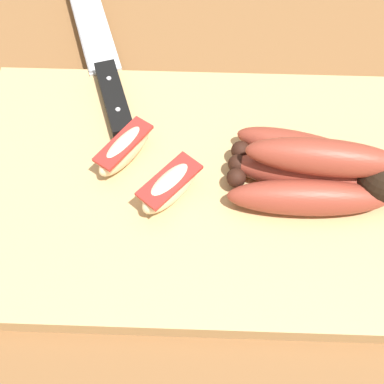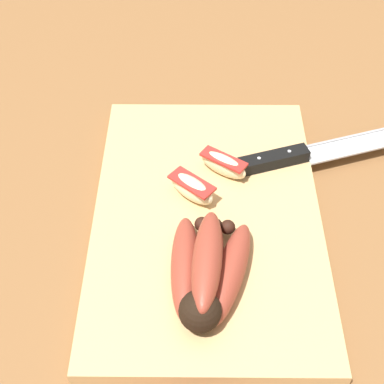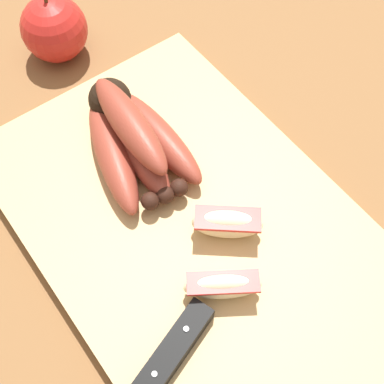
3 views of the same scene
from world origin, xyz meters
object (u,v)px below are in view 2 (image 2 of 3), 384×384
chefs_knife (305,154)px  apple_wedge_middle (223,164)px  banana_bunch (207,271)px  apple_wedge_near (192,188)px

chefs_knife → apple_wedge_middle: apple_wedge_middle is taller
banana_bunch → apple_wedge_near: banana_bunch is taller
banana_bunch → apple_wedge_near: size_ratio=2.39×
chefs_knife → banana_bunch: bearing=-33.0°
apple_wedge_middle → apple_wedge_near: bearing=-42.6°
banana_bunch → chefs_knife: (-0.22, 0.14, -0.02)m
banana_bunch → apple_wedge_middle: bearing=172.4°
banana_bunch → apple_wedge_middle: (-0.18, 0.02, -0.01)m
chefs_knife → apple_wedge_near: apple_wedge_near is taller
banana_bunch → apple_wedge_near: bearing=-172.5°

